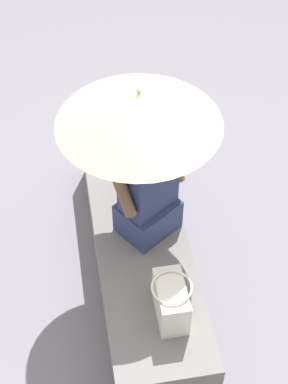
{
  "coord_description": "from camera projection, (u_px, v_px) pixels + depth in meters",
  "views": [
    {
      "loc": [
        -2.3,
        0.36,
        3.25
      ],
      "look_at": [
        0.02,
        -0.03,
        0.75
      ],
      "focal_mm": 54.59,
      "sensor_mm": 36.0,
      "label": 1
    }
  ],
  "objects": [
    {
      "name": "stone_bench",
      "position": [
        140.0,
        252.0,
        3.82
      ],
      "size": [
        2.0,
        0.57,
        0.4
      ],
      "primitive_type": "cube",
      "color": "slate",
      "rests_on": "ground"
    },
    {
      "name": "handbag_black",
      "position": [
        145.0,
        160.0,
        3.91
      ],
      "size": [
        0.24,
        0.18,
        0.31
      ],
      "color": "#335184",
      "rests_on": "stone_bench"
    },
    {
      "name": "tote_bag_canvas",
      "position": [
        171.0,
        301.0,
        3.17
      ],
      "size": [
        0.3,
        0.22,
        0.27
      ],
      "color": "silver",
      "rests_on": "stone_bench"
    },
    {
      "name": "person_seated",
      "position": [
        148.0,
        185.0,
        3.42
      ],
      "size": [
        0.43,
        0.5,
        0.9
      ],
      "color": "navy",
      "rests_on": "stone_bench"
    },
    {
      "name": "ground_plane",
      "position": [
        140.0,
        270.0,
        3.97
      ],
      "size": [
        14.0,
        14.0,
        0.0
      ],
      "primitive_type": "plane",
      "color": "slate"
    },
    {
      "name": "parasol",
      "position": [
        139.0,
        108.0,
        3.04
      ],
      "size": [
        0.91,
        0.91,
        1.07
      ],
      "color": "#B7B7BC",
      "rests_on": "stone_bench"
    }
  ]
}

